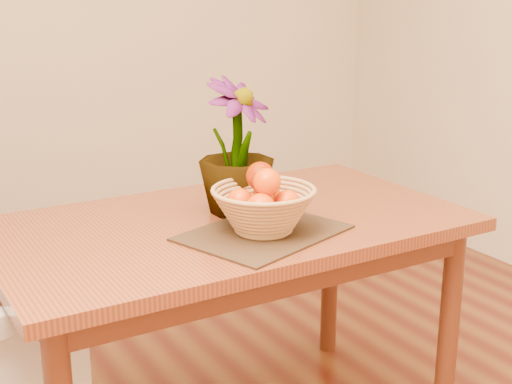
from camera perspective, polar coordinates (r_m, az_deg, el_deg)
wall_back at (r=3.86m, az=-16.59°, el=14.40°), size 4.00×0.02×2.70m
table at (r=2.17m, az=-2.10°, el=-4.39°), size 1.40×0.80×0.75m
placemat at (r=2.01m, az=0.60°, el=-3.28°), size 0.52×0.45×0.01m
wicker_basket at (r=1.99m, az=0.61°, el=-1.58°), size 0.29×0.29×0.12m
orange_pile at (r=1.98m, az=0.57°, el=0.01°), size 0.18×0.19×0.14m
potted_plant at (r=2.15m, az=-1.57°, el=3.64°), size 0.32×0.32×0.41m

